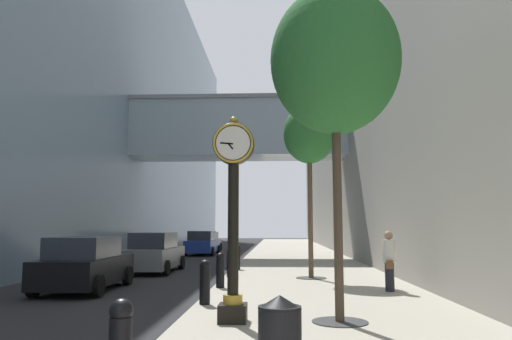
% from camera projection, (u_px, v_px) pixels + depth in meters
% --- Properties ---
extents(ground_plane, '(110.00, 110.00, 0.00)m').
position_uv_depth(ground_plane, '(244.00, 260.00, 28.87)').
color(ground_plane, '#262628').
rests_on(ground_plane, ground).
extents(sidewalk_right, '(6.38, 80.00, 0.14)m').
position_uv_depth(sidewalk_right, '(295.00, 256.00, 31.72)').
color(sidewalk_right, '#ADA593').
rests_on(sidewalk_right, ground).
extents(building_block_left, '(22.91, 80.00, 24.59)m').
position_uv_depth(building_block_left, '(81.00, 78.00, 33.76)').
color(building_block_left, '#758EA8').
rests_on(building_block_left, ground).
extents(street_clock, '(0.84, 0.55, 4.11)m').
position_uv_depth(street_clock, '(233.00, 207.00, 9.76)').
color(street_clock, black).
rests_on(street_clock, sidewalk_right).
extents(bollard_third, '(0.27, 0.27, 1.06)m').
position_uv_depth(bollard_third, '(205.00, 281.00, 11.76)').
color(bollard_third, black).
rests_on(bollard_third, sidewalk_right).
extents(bollard_fourth, '(0.27, 0.27, 1.06)m').
position_uv_depth(bollard_fourth, '(220.00, 269.00, 14.93)').
color(bollard_fourth, black).
rests_on(bollard_fourth, sidewalk_right).
extents(bollard_fifth, '(0.27, 0.27, 1.06)m').
position_uv_depth(bollard_fifth, '(230.00, 262.00, 18.09)').
color(bollard_fifth, black).
rests_on(bollard_fifth, sidewalk_right).
extents(bollard_sixth, '(0.27, 0.27, 1.06)m').
position_uv_depth(bollard_sixth, '(237.00, 256.00, 21.26)').
color(bollard_sixth, black).
rests_on(bollard_sixth, sidewalk_right).
extents(street_tree_near, '(2.69, 2.69, 6.85)m').
position_uv_depth(street_tree_near, '(335.00, 62.00, 10.10)').
color(street_tree_near, '#333335').
rests_on(street_tree_near, sidewalk_right).
extents(street_tree_mid_near, '(1.94, 1.94, 6.44)m').
position_uv_depth(street_tree_mid_near, '(309.00, 136.00, 18.17)').
color(street_tree_mid_near, '#333335').
rests_on(street_tree_mid_near, sidewalk_right).
extents(trash_bin, '(0.53, 0.53, 1.05)m').
position_uv_depth(trash_bin, '(280.00, 339.00, 5.76)').
color(trash_bin, black).
rests_on(trash_bin, sidewalk_right).
extents(pedestrian_walking, '(0.40, 0.49, 1.73)m').
position_uv_depth(pedestrian_walking, '(389.00, 259.00, 14.08)').
color(pedestrian_walking, '#23232D').
rests_on(pedestrian_walking, sidewalk_right).
extents(car_red_near, '(2.20, 4.17, 1.56)m').
position_uv_depth(car_red_near, '(206.00, 242.00, 39.39)').
color(car_red_near, '#AD191E').
rests_on(car_red_near, ground).
extents(car_black_mid, '(2.14, 4.36, 1.68)m').
position_uv_depth(car_black_mid, '(85.00, 265.00, 15.24)').
color(car_black_mid, black).
rests_on(car_black_mid, ground).
extents(car_grey_far, '(2.00, 4.58, 1.74)m').
position_uv_depth(car_grey_far, '(154.00, 253.00, 21.34)').
color(car_grey_far, slate).
rests_on(car_grey_far, ground).
extents(car_blue_trailing, '(2.17, 4.31, 1.69)m').
position_uv_depth(car_blue_trailing, '(202.00, 243.00, 34.24)').
color(car_blue_trailing, navy).
rests_on(car_blue_trailing, ground).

